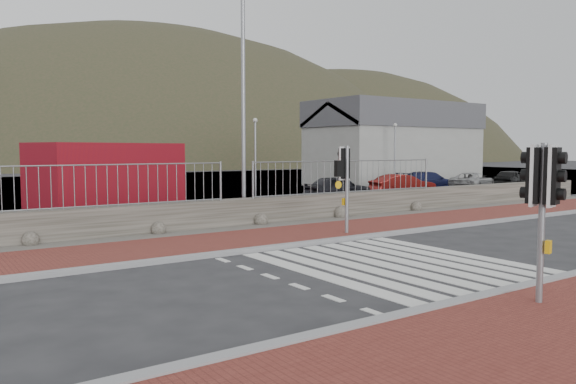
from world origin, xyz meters
TOP-DOWN VIEW (x-y plane):
  - ground at (0.00, 0.00)m, footprint 220.00×220.00m
  - sidewalk_far at (0.00, 4.50)m, footprint 40.00×3.00m
  - kerb_near at (0.00, -3.00)m, footprint 40.00×0.25m
  - kerb_far at (0.00, 3.00)m, footprint 40.00×0.25m
  - zebra_crossing at (-0.00, 0.00)m, footprint 4.62×5.60m
  - gravel_strip at (0.00, 6.50)m, footprint 40.00×1.50m
  - stone_wall at (0.00, 7.30)m, footprint 40.00×0.60m
  - railing at (0.00, 7.15)m, footprint 18.07×0.07m
  - quay at (0.00, 27.90)m, footprint 120.00×40.00m
  - harbor_building at (20.00, 19.90)m, footprint 12.20×6.20m
  - hills_backdrop at (6.74, 87.90)m, footprint 254.00×90.00m
  - traffic_signal_near at (-0.58, -3.77)m, footprint 0.43×0.32m
  - traffic_signal_far at (1.74, 3.75)m, footprint 0.62×0.23m
  - streetlight at (0.94, 8.09)m, footprint 1.72×0.30m
  - shipping_container at (-1.24, 16.81)m, footprint 7.29×4.85m
  - car_a at (8.85, 12.71)m, footprint 3.63×1.52m
  - car_b at (13.19, 12.50)m, footprint 3.78×2.02m
  - car_c at (16.78, 13.95)m, footprint 4.26×1.92m
  - car_d at (19.79, 13.06)m, footprint 4.35×3.02m
  - car_e at (23.35, 12.78)m, footprint 3.82×2.31m

SIDE VIEW (x-z plane):
  - hills_backdrop at x=6.74m, z-range -73.05..26.95m
  - ground at x=0.00m, z-range 0.00..0.00m
  - quay at x=0.00m, z-range -0.25..0.25m
  - zebra_crossing at x=0.00m, z-range 0.00..0.01m
  - gravel_strip at x=0.00m, z-range 0.00..0.06m
  - sidewalk_far at x=0.00m, z-range 0.00..0.08m
  - kerb_near at x=0.00m, z-range -0.01..0.11m
  - kerb_far at x=0.00m, z-range -0.01..0.11m
  - stone_wall at x=0.00m, z-range 0.00..0.90m
  - car_d at x=19.79m, z-range 0.00..1.10m
  - car_b at x=13.19m, z-range 0.00..1.18m
  - car_c at x=16.78m, z-range 0.00..1.21m
  - car_e at x=23.35m, z-range 0.00..1.22m
  - car_a at x=8.85m, z-range 0.00..1.23m
  - shipping_container at x=-1.24m, z-range 0.00..2.81m
  - railing at x=0.00m, z-range 1.21..2.43m
  - traffic_signal_near at x=-0.58m, z-range 0.58..3.23m
  - traffic_signal_far at x=1.74m, z-range 0.59..3.23m
  - harbor_building at x=20.00m, z-range 0.03..5.83m
  - streetlight at x=0.94m, z-range 0.51..8.60m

